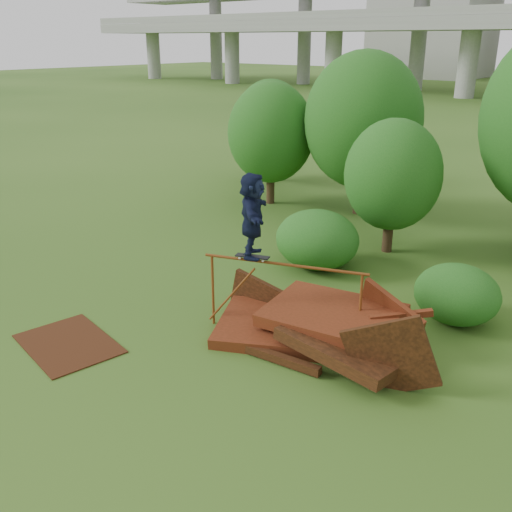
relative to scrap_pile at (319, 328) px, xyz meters
The scene contains 12 objects.
ground 2.23m from the scrap_pile, 120.50° to the right, with size 240.00×240.00×0.00m, color #2D5116.
scrap_pile is the anchor object (origin of this frame).
grind_rail 1.30m from the scrap_pile, 169.84° to the right, with size 3.51×1.41×1.76m.
skateboard 2.16m from the scrap_pile, 164.89° to the right, with size 0.79×0.47×0.08m.
skater 2.89m from the scrap_pile, 164.89° to the right, with size 1.74×0.56×1.88m, color #131A36.
flat_plate 5.58m from the scrap_pile, 139.99° to the right, with size 2.37×1.69×0.03m, color #3C1D0C.
tree_0 11.99m from the scrap_pile, 133.82° to the left, with size 3.45×3.45×4.86m.
tree_1 10.98m from the scrap_pile, 115.85° to the left, with size 4.35×4.35×6.05m.
tree_2 6.90m from the scrap_pile, 104.85° to the left, with size 2.97×2.97×4.19m.
tree_6 15.94m from the scrap_pile, 132.52° to the left, with size 3.36×3.36×4.69m.
shrub_left 4.64m from the scrap_pile, 124.98° to the left, with size 2.50×2.31×1.73m, color #175015.
shrub_right 3.55m from the scrap_pile, 58.08° to the left, with size 2.01×1.85×1.43m, color #175015.
Camera 1 is at (7.20, -7.56, 6.35)m, focal length 40.00 mm.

